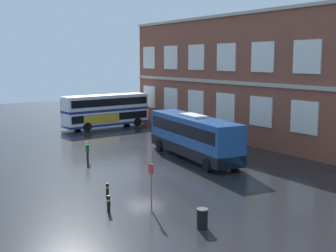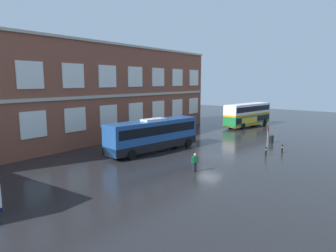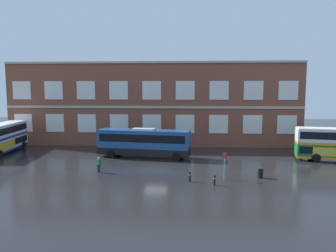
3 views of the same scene
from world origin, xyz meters
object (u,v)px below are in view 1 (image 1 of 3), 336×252
bus_stand_flag (151,183)px  touring_coach (193,136)px  waiting_passenger (87,151)px  safety_bollard_east (109,204)px  double_decker_near (106,110)px  safety_bollard_west (107,190)px  station_litter_bin (202,219)px

bus_stand_flag → touring_coach: bearing=133.4°
waiting_passenger → safety_bollard_east: size_ratio=1.79×
waiting_passenger → bus_stand_flag: (13.15, -1.84, 0.70)m
double_decker_near → safety_bollard_west: 28.85m
bus_stand_flag → station_litter_bin: 3.91m
bus_stand_flag → station_litter_bin: bearing=11.5°
double_decker_near → waiting_passenger: double_decker_near is taller
double_decker_near → station_litter_bin: size_ratio=10.84×
double_decker_near → safety_bollard_east: 31.36m
touring_coach → safety_bollard_west: size_ratio=12.89×
touring_coach → double_decker_near: bearing=175.9°
station_litter_bin → safety_bollard_west: station_litter_bin is taller
waiting_passenger → station_litter_bin: waiting_passenger is taller
touring_coach → safety_bollard_east: (8.26, -12.03, -1.42)m
bus_stand_flag → safety_bollard_east: (-1.13, -2.10, -1.14)m
double_decker_near → waiting_passenger: bearing=-30.4°
station_litter_bin → safety_bollard_west: bearing=-165.6°
safety_bollard_west → safety_bollard_east: bearing=-24.3°
safety_bollard_east → touring_coach: bearing=124.5°
touring_coach → waiting_passenger: 8.98m
touring_coach → station_litter_bin: size_ratio=11.89×
waiting_passenger → double_decker_near: bearing=149.6°
waiting_passenger → bus_stand_flag: size_ratio=0.63×
double_decker_near → safety_bollard_west: double_decker_near is taller
waiting_passenger → safety_bollard_east: bearing=-18.1°
bus_stand_flag → safety_bollard_east: 2.65m
safety_bollard_west → safety_bollard_east: (2.29, -1.04, 0.00)m
waiting_passenger → safety_bollard_east: 12.66m
touring_coach → bus_stand_flag: size_ratio=4.53×
bus_stand_flag → station_litter_bin: size_ratio=2.62×
touring_coach → safety_bollard_west: touring_coach is taller
bus_stand_flag → double_decker_near: bearing=158.9°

